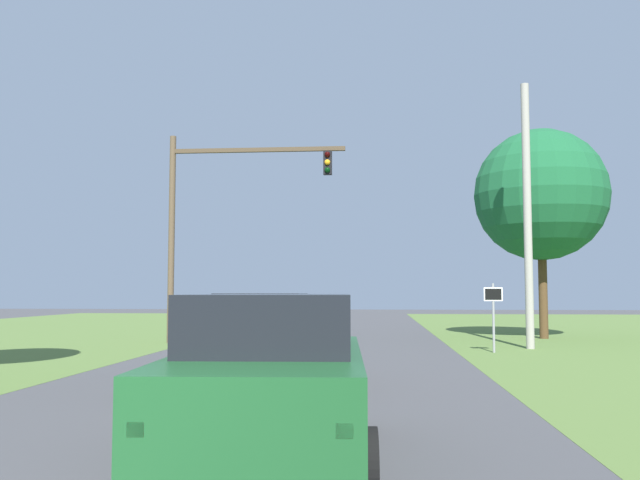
# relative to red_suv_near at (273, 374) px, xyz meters

# --- Properties ---
(ground_plane) EXTENTS (120.00, 120.00, 0.00)m
(ground_plane) POSITION_rel_red_suv_near_xyz_m (-1.09, 8.03, -1.01)
(ground_plane) COLOR #424244
(red_suv_near) EXTENTS (2.43, 5.04, 1.92)m
(red_suv_near) POSITION_rel_red_suv_near_xyz_m (0.00, 0.00, 0.00)
(red_suv_near) COLOR #194C23
(red_suv_near) RESTS_ON ground_plane
(pickup_truck_lead) EXTENTS (2.24, 5.31, 1.92)m
(pickup_truck_lead) POSITION_rel_red_suv_near_xyz_m (-1.18, 6.35, -0.03)
(pickup_truck_lead) COLOR tan
(pickup_truck_lead) RESTS_ON ground_plane
(traffic_light) EXTENTS (6.84, 0.40, 8.00)m
(traffic_light) POSITION_rel_red_suv_near_xyz_m (-5.02, 17.85, 4.21)
(traffic_light) COLOR brown
(traffic_light) RESTS_ON ground_plane
(keep_moving_sign) EXTENTS (0.60, 0.09, 2.22)m
(keep_moving_sign) POSITION_rel_red_suv_near_xyz_m (4.93, 14.64, 0.42)
(keep_moving_sign) COLOR gray
(keep_moving_sign) RESTS_ON ground_plane
(oak_tree_right) EXTENTS (5.56, 5.56, 8.83)m
(oak_tree_right) POSITION_rel_red_suv_near_xyz_m (8.12, 21.52, 5.02)
(oak_tree_right) COLOR #4C351E
(oak_tree_right) RESTS_ON ground_plane
(utility_pole_right) EXTENTS (0.28, 0.28, 9.25)m
(utility_pole_right) POSITION_rel_red_suv_near_xyz_m (6.41, 16.24, 3.62)
(utility_pole_right) COLOR #9E998E
(utility_pole_right) RESTS_ON ground_plane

